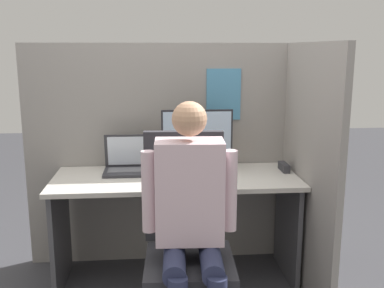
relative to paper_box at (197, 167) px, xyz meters
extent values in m
cube|color=gray|center=(-0.15, 0.21, 0.04)|extent=(2.11, 0.04, 1.60)
cube|color=#4C8EB7|center=(0.21, 0.19, 0.48)|extent=(0.24, 0.01, 0.36)
cube|color=gray|center=(0.68, -0.19, 0.04)|extent=(0.04, 1.25, 1.60)
cube|color=beige|center=(-0.15, -0.12, -0.04)|extent=(1.61, 0.62, 0.03)
cube|color=#4C4C51|center=(-0.92, -0.12, -0.41)|extent=(0.03, 0.53, 0.70)
cube|color=#4C4C51|center=(0.62, -0.12, -0.41)|extent=(0.03, 0.53, 0.70)
cube|color=orange|center=(0.00, 0.00, 0.00)|extent=(0.36, 0.25, 0.05)
cylinder|color=#232328|center=(0.00, 0.00, 0.03)|extent=(0.16, 0.16, 0.01)
cylinder|color=#232328|center=(0.00, 0.00, 0.07)|extent=(0.04, 0.04, 0.07)
cube|color=#232328|center=(0.00, 0.00, 0.25)|extent=(0.48, 0.02, 0.30)
cube|color=silver|center=(0.00, -0.01, 0.25)|extent=(0.46, 0.00, 0.28)
cube|color=#2D2D33|center=(-0.46, -0.02, -0.02)|extent=(0.34, 0.23, 0.02)
cube|color=#5B5B60|center=(-0.46, -0.01, 0.00)|extent=(0.29, 0.13, 0.00)
cube|color=#2D2D33|center=(-0.46, 0.08, 0.11)|extent=(0.34, 0.04, 0.23)
cube|color=silver|center=(-0.46, 0.07, 0.11)|extent=(0.30, 0.03, 0.20)
ellipsoid|color=gray|center=(-0.26, -0.25, -0.01)|extent=(0.06, 0.04, 0.03)
cube|color=#2D2D33|center=(0.60, -0.05, 0.00)|extent=(0.04, 0.15, 0.05)
cone|color=orange|center=(-0.18, -0.32, -0.01)|extent=(0.04, 0.13, 0.04)
cylinder|color=green|center=(-0.18, -0.24, -0.01)|extent=(0.02, 0.02, 0.02)
cube|color=#2D2D33|center=(-0.12, -0.82, -0.31)|extent=(0.48, 0.48, 0.07)
cube|color=#2D2D33|center=(-0.13, -0.56, 0.04)|extent=(0.44, 0.07, 0.63)
cylinder|color=#282D4C|center=(-0.20, -0.94, -0.22)|extent=(0.13, 0.34, 0.11)
cylinder|color=#282D4C|center=(-0.02, -0.95, -0.22)|extent=(0.13, 0.34, 0.11)
cube|color=silver|center=(-0.12, -0.82, 0.10)|extent=(0.35, 0.22, 0.52)
sphere|color=tan|center=(-0.12, -0.82, 0.46)|extent=(0.17, 0.17, 0.17)
cylinder|color=silver|center=(-0.32, -0.81, 0.10)|extent=(0.07, 0.07, 0.42)
cylinder|color=silver|center=(0.09, -0.83, 0.10)|extent=(0.07, 0.07, 0.42)
camera|label=1|loc=(-0.28, -2.97, 0.80)|focal=42.00mm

